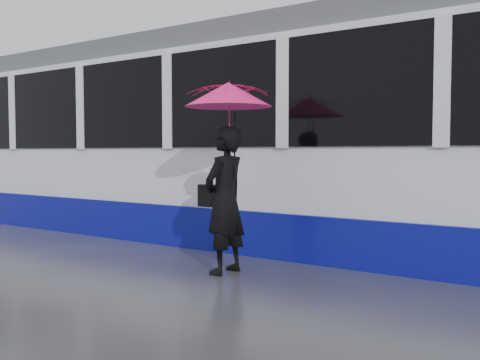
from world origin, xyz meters
The scene contains 5 objects.
ground centered at (0.00, 0.00, 0.00)m, with size 90.00×90.00×0.00m, color #2E2E33.
rails centered at (0.00, 2.50, 0.01)m, with size 34.00×1.51×0.02m.
woman centered at (0.00, 0.23, 0.87)m, with size 0.63×0.41×1.73m, color black.
umbrella centered at (0.05, 0.23, 1.90)m, with size 1.04×1.04×1.17m.
handbag centered at (-0.22, 0.25, 0.91)m, with size 0.31×0.14×0.45m.
Camera 1 is at (3.66, -4.83, 1.43)m, focal length 40.00 mm.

